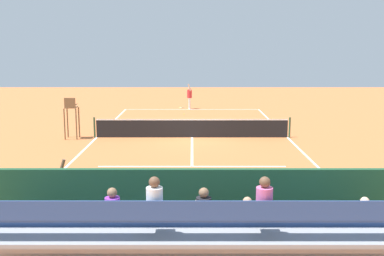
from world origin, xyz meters
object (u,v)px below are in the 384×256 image
(tennis_racket, at_px, (181,108))
(tennis_ball_near, at_px, (184,114))
(tennis_net, at_px, (192,128))
(courtside_bench, at_px, (263,218))
(umpire_chair, at_px, (71,114))
(tennis_player, at_px, (189,96))
(bleacher_stand, at_px, (195,237))
(line_judge, at_px, (60,196))
(equipment_bag, at_px, (180,234))

(tennis_racket, distance_m, tennis_ball_near, 3.65)
(tennis_net, distance_m, courtside_bench, 13.39)
(umpire_chair, relative_size, tennis_player, 1.11)
(bleacher_stand, xyz_separation_m, tennis_ball_near, (0.63, -23.70, -0.90))
(bleacher_stand, distance_m, tennis_player, 26.56)
(tennis_racket, relative_size, tennis_ball_near, 8.44)
(tennis_player, bearing_deg, line_judge, 82.60)
(bleacher_stand, bearing_deg, tennis_ball_near, -88.47)
(courtside_bench, distance_m, tennis_racket, 25.41)
(tennis_ball_near, bearing_deg, tennis_racket, -85.46)
(umpire_chair, distance_m, equipment_bag, 14.39)
(umpire_chair, xyz_separation_m, tennis_ball_near, (-5.64, -8.69, -1.28))
(courtside_bench, bearing_deg, tennis_player, -85.46)
(tennis_net, relative_size, bleacher_stand, 1.14)
(umpire_chair, relative_size, tennis_ball_near, 32.42)
(tennis_net, relative_size, equipment_bag, 11.44)
(courtside_bench, bearing_deg, line_judge, -3.65)
(umpire_chair, distance_m, tennis_ball_near, 10.44)
(tennis_player, xyz_separation_m, tennis_racket, (0.65, -0.79, -1.00))
(tennis_ball_near, bearing_deg, umpire_chair, 57.01)
(umpire_chair, bearing_deg, equipment_bag, 114.35)
(tennis_racket, bearing_deg, line_judge, 84.31)
(tennis_net, relative_size, tennis_ball_near, 156.06)
(tennis_player, bearing_deg, tennis_ball_near, 82.71)
(tennis_net, xyz_separation_m, equipment_bag, (0.29, 13.40, -0.32))
(tennis_ball_near, bearing_deg, tennis_net, 93.83)
(tennis_net, xyz_separation_m, umpire_chair, (6.20, 0.33, 0.81))
(umpire_chair, height_order, equipment_bag, umpire_chair)
(equipment_bag, distance_m, tennis_ball_near, 21.76)
(bleacher_stand, bearing_deg, equipment_bag, -79.51)
(tennis_net, relative_size, umpire_chair, 4.81)
(tennis_player, bearing_deg, equipment_bag, 89.79)
(tennis_net, bearing_deg, umpire_chair, 3.07)
(tennis_net, height_order, equipment_bag, tennis_net)
(tennis_net, bearing_deg, courtside_bench, 97.52)
(tennis_net, distance_m, bleacher_stand, 15.35)
(bleacher_stand, relative_size, tennis_player, 4.70)
(tennis_racket, relative_size, line_judge, 0.29)
(tennis_player, bearing_deg, tennis_racket, -50.34)
(bleacher_stand, bearing_deg, tennis_racket, -88.07)
(line_judge, bearing_deg, equipment_bag, 171.54)
(tennis_racket, bearing_deg, tennis_net, 94.05)
(bleacher_stand, distance_m, tennis_ball_near, 23.73)
(bleacher_stand, relative_size, tennis_racket, 16.26)
(tennis_net, height_order, courtside_bench, tennis_net)
(equipment_bag, bearing_deg, bleacher_stand, 100.49)
(courtside_bench, distance_m, line_judge, 5.12)
(umpire_chair, relative_size, courtside_bench, 1.19)
(tennis_player, height_order, line_judge, same)
(tennis_ball_near, bearing_deg, line_judge, 82.58)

